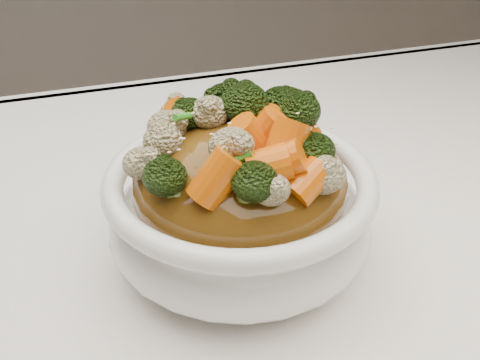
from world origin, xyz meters
name	(u,v)px	position (x,y,z in m)	size (l,w,h in m)	color
tablecloth	(328,297)	(0.00, 0.00, 0.73)	(1.20, 0.80, 0.04)	white
bowl	(240,213)	(-0.05, 0.05, 0.79)	(0.19, 0.19, 0.08)	white
sauce_base	(240,183)	(-0.05, 0.05, 0.81)	(0.15, 0.15, 0.08)	#57360E
carrots	(240,112)	(-0.05, 0.05, 0.87)	(0.15, 0.15, 0.04)	#D05906
broccoli	(240,113)	(-0.05, 0.05, 0.87)	(0.15, 0.15, 0.04)	black
cauliflower	(240,116)	(-0.05, 0.05, 0.87)	(0.15, 0.15, 0.03)	tan
scallions	(240,111)	(-0.05, 0.05, 0.87)	(0.11, 0.11, 0.02)	#319221
sesame_seeds	(240,111)	(-0.05, 0.05, 0.87)	(0.14, 0.14, 0.01)	beige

